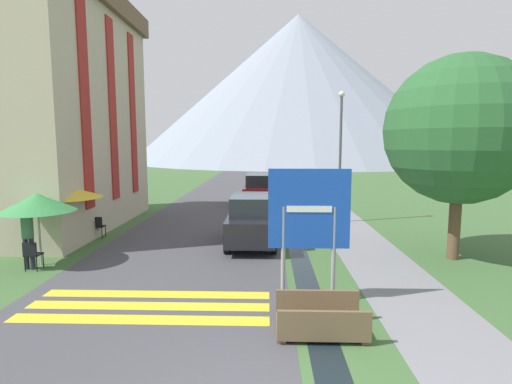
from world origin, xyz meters
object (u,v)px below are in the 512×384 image
(streetlamp, at_px, (340,147))
(road_sign, at_px, (309,219))
(footbridge, at_px, (320,321))
(tree_by_path, at_px, (460,130))
(cafe_umbrella_front_green, at_px, (38,202))
(cafe_chair_middle, at_px, (72,234))
(parked_car_far, at_px, (260,189))
(cafe_umbrella_middle_yellow, at_px, (67,192))
(person_seated_far, at_px, (64,233))
(parked_car_near, at_px, (252,220))
(hotel_building, at_px, (41,100))
(person_standing_terrace, at_px, (28,234))
(cafe_chair_nearest, at_px, (32,253))
(cafe_chair_far_right, at_px, (98,225))

(streetlamp, bearing_deg, road_sign, -104.03)
(footbridge, relative_size, tree_by_path, 0.27)
(streetlamp, bearing_deg, cafe_umbrella_front_green, -145.85)
(cafe_chair_middle, relative_size, cafe_umbrella_front_green, 0.39)
(parked_car_far, xyz_separation_m, streetlamp, (3.75, -5.31, 2.56))
(parked_car_far, height_order, cafe_umbrella_middle_yellow, cafe_umbrella_middle_yellow)
(person_seated_far, bearing_deg, cafe_umbrella_front_green, -91.73)
(streetlamp, relative_size, tree_by_path, 0.94)
(parked_car_near, height_order, person_seated_far, parked_car_near)
(cafe_umbrella_middle_yellow, distance_m, streetlamp, 11.43)
(road_sign, relative_size, cafe_chair_middle, 3.63)
(hotel_building, distance_m, streetlamp, 13.08)
(person_seated_far, bearing_deg, road_sign, -26.80)
(cafe_umbrella_middle_yellow, height_order, person_standing_terrace, cafe_umbrella_middle_yellow)
(cafe_chair_middle, bearing_deg, cafe_umbrella_middle_yellow, 153.69)
(hotel_building, bearing_deg, person_seated_far, -55.90)
(hotel_building, xyz_separation_m, person_standing_terrace, (2.65, -5.84, -4.39))
(cafe_umbrella_front_green, height_order, person_seated_far, cafe_umbrella_front_green)
(road_sign, relative_size, tree_by_path, 0.49)
(cafe_umbrella_front_green, bearing_deg, streetlamp, 34.15)
(cafe_umbrella_front_green, xyz_separation_m, cafe_umbrella_middle_yellow, (-0.21, 2.13, 0.05))
(parked_car_near, distance_m, cafe_umbrella_middle_yellow, 6.54)
(tree_by_path, bearing_deg, cafe_chair_nearest, -172.91)
(cafe_umbrella_middle_yellow, bearing_deg, parked_car_near, 4.17)
(parked_car_far, bearing_deg, hotel_building, -143.58)
(person_seated_far, bearing_deg, streetlamp, 28.90)
(cafe_chair_far_right, xyz_separation_m, cafe_umbrella_front_green, (-0.29, -3.39, 1.39))
(person_seated_far, relative_size, tree_by_path, 0.19)
(cafe_chair_far_right, distance_m, person_standing_terrace, 3.86)
(footbridge, xyz_separation_m, parked_car_near, (-1.60, 6.67, 0.68))
(tree_by_path, bearing_deg, footbridge, -133.55)
(cafe_umbrella_middle_yellow, bearing_deg, parked_car_far, 56.84)
(road_sign, distance_m, streetlamp, 9.85)
(footbridge, bearing_deg, person_standing_terrace, 155.22)
(cafe_chair_nearest, bearing_deg, tree_by_path, 14.78)
(person_seated_far, bearing_deg, parked_car_far, 59.85)
(footbridge, bearing_deg, parked_car_far, 95.23)
(cafe_chair_far_right, height_order, cafe_umbrella_middle_yellow, cafe_umbrella_middle_yellow)
(cafe_umbrella_middle_yellow, bearing_deg, person_seated_far, -73.58)
(hotel_building, distance_m, person_seated_far, 6.91)
(cafe_chair_nearest, height_order, tree_by_path, tree_by_path)
(cafe_umbrella_front_green, xyz_separation_m, person_standing_terrace, (-0.11, -0.40, -0.85))
(cafe_umbrella_front_green, distance_m, person_seated_far, 1.79)
(parked_car_near, relative_size, streetlamp, 0.66)
(hotel_building, xyz_separation_m, cafe_umbrella_middle_yellow, (2.56, -3.31, -3.49))
(road_sign, height_order, person_seated_far, road_sign)
(road_sign, height_order, streetlamp, streetlamp)
(cafe_chair_nearest, bearing_deg, person_standing_terrace, 148.73)
(streetlamp, distance_m, tree_by_path, 6.39)
(cafe_chair_middle, bearing_deg, parked_car_near, 22.87)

